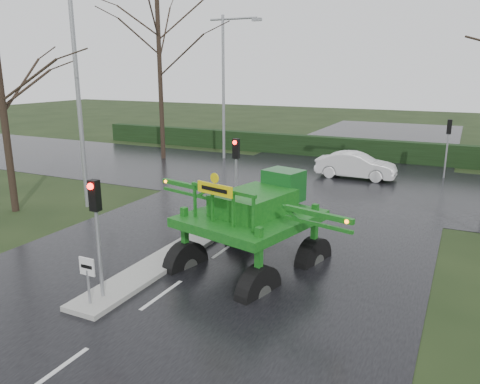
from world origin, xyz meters
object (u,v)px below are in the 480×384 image
at_px(street_light_left_near, 82,78).
at_px(traffic_signal_mid, 236,160).
at_px(keep_left_sign, 88,273).
at_px(street_light_left_far, 227,75).
at_px(white_sedan, 355,178).
at_px(traffic_signal_far, 448,135).
at_px(crop_sprayer, 188,207).
at_px(traffic_signal_near, 96,214).

bearing_deg(street_light_left_near, traffic_signal_mid, 12.21).
bearing_deg(keep_left_sign, street_light_left_far, 107.78).
distance_m(traffic_signal_mid, white_sedan, 10.90).
xyz_separation_m(keep_left_sign, traffic_signal_mid, (0.00, 8.99, 1.53)).
height_order(traffic_signal_mid, street_light_left_near, street_light_left_near).
height_order(traffic_signal_far, white_sedan, traffic_signal_far).
relative_size(street_light_left_far, crop_sprayer, 1.34).
bearing_deg(street_light_left_near, traffic_signal_near, -45.47).
bearing_deg(traffic_signal_mid, crop_sprayer, -80.75).
bearing_deg(crop_sprayer, street_light_left_far, 127.60).
bearing_deg(traffic_signal_far, white_sedan, 26.09).
relative_size(traffic_signal_near, traffic_signal_mid, 1.00).
bearing_deg(traffic_signal_far, keep_left_sign, 70.07).
bearing_deg(traffic_signal_mid, street_light_left_far, 118.86).
distance_m(traffic_signal_mid, traffic_signal_far, 14.75).
relative_size(traffic_signal_near, street_light_left_far, 0.35).
bearing_deg(traffic_signal_near, keep_left_sign, -90.00).
xyz_separation_m(keep_left_sign, traffic_signal_near, (0.00, 0.49, 1.53)).
distance_m(traffic_signal_far, crop_sprayer, 19.05).
distance_m(street_light_left_near, street_light_left_far, 14.00).
relative_size(traffic_signal_mid, street_light_left_near, 0.35).
relative_size(traffic_signal_far, white_sedan, 0.75).
height_order(keep_left_sign, traffic_signal_far, traffic_signal_far).
xyz_separation_m(keep_left_sign, street_light_left_far, (-6.89, 21.50, 4.93)).
bearing_deg(street_light_left_near, crop_sprayer, -25.64).
height_order(keep_left_sign, street_light_left_far, street_light_left_far).
distance_m(traffic_signal_far, street_light_left_near, 20.58).
bearing_deg(traffic_signal_far, street_light_left_far, 0.03).
height_order(traffic_signal_near, street_light_left_near, street_light_left_near).
distance_m(traffic_signal_near, traffic_signal_mid, 8.50).
bearing_deg(traffic_signal_near, traffic_signal_far, 69.64).
bearing_deg(traffic_signal_far, street_light_left_near, 43.63).
distance_m(traffic_signal_near, street_light_left_near, 10.40).
bearing_deg(street_light_left_near, street_light_left_far, 90.00).
relative_size(keep_left_sign, street_light_left_far, 0.14).
height_order(traffic_signal_near, white_sedan, traffic_signal_near).
bearing_deg(street_light_left_near, keep_left_sign, -47.41).
relative_size(street_light_left_near, crop_sprayer, 1.34).
relative_size(keep_left_sign, traffic_signal_mid, 0.38).
bearing_deg(keep_left_sign, white_sedan, 81.16).
bearing_deg(traffic_signal_near, traffic_signal_mid, 90.00).
xyz_separation_m(keep_left_sign, crop_sprayer, (0.85, 3.78, 0.96)).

